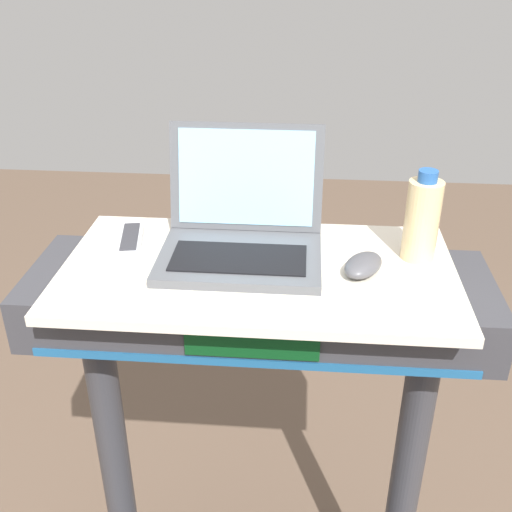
{
  "coord_description": "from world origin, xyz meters",
  "views": [
    {
      "loc": [
        0.08,
        -0.32,
        1.66
      ],
      "look_at": [
        0.0,
        0.65,
        1.14
      ],
      "focal_mm": 43.11,
      "sensor_mm": 36.0,
      "label": 1
    }
  ],
  "objects": [
    {
      "name": "laptop",
      "position": [
        -0.04,
        0.76,
        1.14
      ],
      "size": [
        0.31,
        0.27,
        0.23
      ],
      "rotation": [
        0.0,
        0.0,
        0.06
      ],
      "color": "#515459",
      "rests_on": "desk_board"
    },
    {
      "name": "computer_mouse",
      "position": [
        0.2,
        0.69,
        1.1
      ],
      "size": [
        0.1,
        0.12,
        0.03
      ],
      "primitive_type": "ellipsoid",
      "rotation": [
        0.0,
        0.0,
        -0.52
      ],
      "color": "#4C4C51",
      "rests_on": "desk_board"
    },
    {
      "name": "water_bottle",
      "position": [
        0.31,
        0.76,
        1.17
      ],
      "size": [
        0.07,
        0.07,
        0.18
      ],
      "color": "beige",
      "rests_on": "desk_board"
    },
    {
      "name": "tv_remote",
      "position": [
        -0.26,
        0.76,
        1.1
      ],
      "size": [
        0.07,
        0.17,
        0.02
      ],
      "color": "silver",
      "rests_on": "desk_board"
    },
    {
      "name": "desk_board",
      "position": [
        0.0,
        0.7,
        1.08
      ],
      "size": [
        0.75,
        0.4,
        0.02
      ],
      "primitive_type": "cube",
      "color": "beige",
      "rests_on": "treadmill_base"
    }
  ]
}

